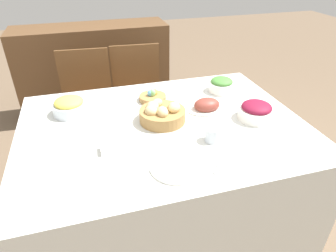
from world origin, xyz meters
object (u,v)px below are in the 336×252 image
(beet_salad_bowl, at_px, (256,111))
(dinner_plate, at_px, (177,166))
(pineapple_bowl, at_px, (70,106))
(knife, at_px, (208,161))
(bread_basket, at_px, (162,114))
(egg_basket, at_px, (153,96))
(chair_far_left, at_px, (88,101))
(butter_dish, at_px, (113,148))
(fork, at_px, (145,173))
(spoon, at_px, (213,160))
(ham_platter, at_px, (207,106))
(drinking_cup, at_px, (213,135))
(chair_far_center, at_px, (138,95))
(sideboard, at_px, (95,71))
(green_salad_bowl, at_px, (221,85))

(beet_salad_bowl, distance_m, dinner_plate, 0.65)
(pineapple_bowl, distance_m, knife, 0.91)
(bread_basket, xyz_separation_m, pineapple_bowl, (-0.51, 0.24, 0.00))
(egg_basket, bearing_deg, chair_far_left, 123.39)
(dinner_plate, relative_size, butter_dish, 2.13)
(fork, height_order, spoon, same)
(knife, bearing_deg, pineapple_bowl, 133.67)
(knife, bearing_deg, beet_salad_bowl, 36.25)
(ham_platter, bearing_deg, chair_far_left, 129.59)
(chair_far_left, relative_size, bread_basket, 3.40)
(egg_basket, bearing_deg, spoon, -79.98)
(spoon, bearing_deg, bread_basket, 106.73)
(drinking_cup, xyz_separation_m, butter_dish, (-0.51, 0.06, -0.02))
(bread_basket, relative_size, egg_basket, 1.51)
(pineapple_bowl, bearing_deg, bread_basket, -25.65)
(fork, xyz_separation_m, knife, (0.30, 0.00, 0.00))
(chair_far_center, distance_m, spoon, 1.36)
(bread_basket, height_order, fork, bread_basket)
(chair_far_center, bearing_deg, ham_platter, -67.69)
(chair_far_left, relative_size, drinking_cup, 11.16)
(drinking_cup, bearing_deg, dinner_plate, -147.08)
(egg_basket, relative_size, butter_dish, 1.47)
(spoon, bearing_deg, sideboard, 100.23)
(pineapple_bowl, relative_size, spoon, 1.01)
(bread_basket, relative_size, knife, 1.33)
(dinner_plate, relative_size, spoon, 1.27)
(egg_basket, height_order, knife, egg_basket)
(chair_far_left, distance_m, drinking_cup, 1.35)
(beet_salad_bowl, height_order, knife, beet_salad_bowl)
(chair_far_center, xyz_separation_m, beet_salad_bowl, (0.50, -1.03, 0.30))
(chair_far_center, height_order, pineapple_bowl, chair_far_center)
(chair_far_center, relative_size, fork, 4.51)
(green_salad_bowl, xyz_separation_m, butter_dish, (-0.81, -0.49, -0.03))
(beet_salad_bowl, height_order, dinner_plate, beet_salad_bowl)
(bread_basket, relative_size, fork, 1.33)
(drinking_cup, bearing_deg, spoon, -111.19)
(chair_far_center, bearing_deg, dinner_plate, -88.55)
(green_salad_bowl, xyz_separation_m, fork, (-0.70, -0.70, -0.05))
(spoon, bearing_deg, knife, 178.87)
(ham_platter, bearing_deg, drinking_cup, -107.72)
(pineapple_bowl, height_order, dinner_plate, pineapple_bowl)
(ham_platter, xyz_separation_m, green_salad_bowl, (0.20, 0.22, 0.02))
(pineapple_bowl, xyz_separation_m, beet_salad_bowl, (1.04, -0.37, -0.00))
(beet_salad_bowl, bearing_deg, chair_far_center, 115.82)
(knife, height_order, butter_dish, butter_dish)
(bread_basket, relative_size, green_salad_bowl, 1.51)
(chair_far_center, relative_size, pineapple_bowl, 4.46)
(chair_far_left, bearing_deg, drinking_cup, -58.58)
(dinner_plate, xyz_separation_m, fork, (-0.15, 0.00, -0.00))
(sideboard, distance_m, drinking_cup, 2.03)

